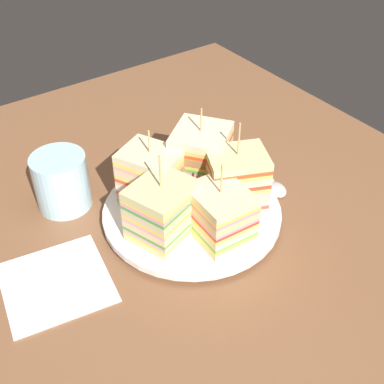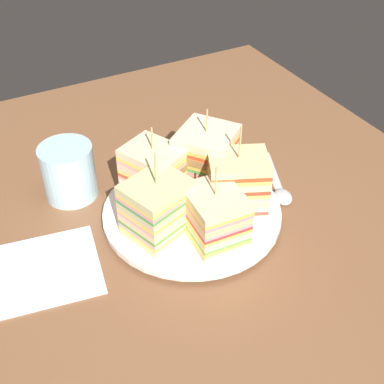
{
  "view_description": "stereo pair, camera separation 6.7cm",
  "coord_description": "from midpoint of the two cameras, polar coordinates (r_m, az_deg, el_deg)",
  "views": [
    {
      "loc": [
        -42.64,
        30.41,
        47.33
      ],
      "look_at": [
        0.0,
        0.0,
        4.69
      ],
      "focal_mm": 47.69,
      "sensor_mm": 36.0,
      "label": 1
    },
    {
      "loc": [
        -46.19,
        24.67,
        47.33
      ],
      "look_at": [
        0.0,
        0.0,
        4.69
      ],
      "focal_mm": 47.69,
      "sensor_mm": 36.0,
      "label": 2
    }
  ],
  "objects": [
    {
      "name": "ground_plane",
      "position": [
        0.71,
        -2.72,
        -3.61
      ],
      "size": [
        91.91,
        78.59,
        1.8
      ],
      "primitive_type": "cube",
      "color": "brown"
    },
    {
      "name": "plate",
      "position": [
        0.7,
        -2.77,
        -2.45
      ],
      "size": [
        24.35,
        24.35,
        1.69
      ],
      "color": "white",
      "rests_on": "ground_plane"
    },
    {
      "name": "sandwich_wedge_3",
      "position": [
        0.68,
        2.08,
        1.23
      ],
      "size": [
        8.76,
        9.58,
        12.93
      ],
      "rotation": [
        0.0,
        0.0,
        7.44
      ],
      "color": "beige",
      "rests_on": "plate"
    },
    {
      "name": "spoon",
      "position": [
        0.76,
        6.56,
        0.85
      ],
      "size": [
        13.26,
        6.94,
        1.0
      ],
      "rotation": [
        0.0,
        0.0,
        2.75
      ],
      "color": "silver",
      "rests_on": "ground_plane"
    },
    {
      "name": "sandwich_wedge_4",
      "position": [
        0.71,
        -1.74,
        3.71
      ],
      "size": [
        10.46,
        10.56,
        12.22
      ],
      "rotation": [
        0.0,
        0.0,
        8.5
      ],
      "color": "beige",
      "rests_on": "plate"
    },
    {
      "name": "chip_pile",
      "position": [
        0.7,
        -2.17,
        -0.5
      ],
      "size": [
        6.31,
        7.53,
        1.51
      ],
      "color": "#EFD570",
      "rests_on": "plate"
    },
    {
      "name": "sandwich_wedge_0",
      "position": [
        0.69,
        -7.33,
        1.66
      ],
      "size": [
        9.67,
        8.93,
        11.07
      ],
      "rotation": [
        0.0,
        0.0,
        3.6
      ],
      "color": "beige",
      "rests_on": "plate"
    },
    {
      "name": "napkin",
      "position": [
        0.65,
        -18.04,
        -9.47
      ],
      "size": [
        14.01,
        14.19,
        0.5
      ],
      "primitive_type": "cube",
      "rotation": [
        0.0,
        0.0,
        -0.17
      ],
      "color": "white",
      "rests_on": "ground_plane"
    },
    {
      "name": "sandwich_wedge_2",
      "position": [
        0.63,
        0.06,
        -2.57
      ],
      "size": [
        8.12,
        6.89,
        11.04
      ],
      "rotation": [
        0.0,
        0.0,
        6.23
      ],
      "color": "beige",
      "rests_on": "plate"
    },
    {
      "name": "sandwich_wedge_1",
      "position": [
        0.64,
        -6.37,
        -2.2
      ],
      "size": [
        8.83,
        9.51,
        12.27
      ],
      "rotation": [
        0.0,
        0.0,
        5.05
      ],
      "color": "beige",
      "rests_on": "plate"
    },
    {
      "name": "drinking_glass",
      "position": [
        0.74,
        -16.88,
        0.65
      ],
      "size": [
        7.56,
        7.56,
        8.06
      ],
      "color": "#AAD2E1",
      "rests_on": "ground_plane"
    }
  ]
}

